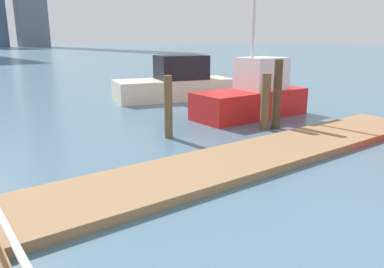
% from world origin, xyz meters
% --- Properties ---
extents(ground_plane, '(300.00, 300.00, 0.00)m').
position_xyz_m(ground_plane, '(0.00, 20.00, 0.00)').
color(ground_plane, slate).
extents(floating_dock, '(13.01, 2.00, 0.18)m').
position_xyz_m(floating_dock, '(3.01, 6.86, 0.09)').
color(floating_dock, '#93704C').
rests_on(floating_dock, ground_plane).
extents(dock_piling_0, '(0.28, 0.28, 2.25)m').
position_xyz_m(dock_piling_0, '(5.74, 8.72, 1.13)').
color(dock_piling_0, '#473826').
rests_on(dock_piling_0, ground_plane).
extents(dock_piling_1, '(0.30, 0.30, 1.82)m').
position_xyz_m(dock_piling_1, '(5.39, 8.89, 0.91)').
color(dock_piling_1, brown).
rests_on(dock_piling_1, ground_plane).
extents(dock_piling_5, '(0.24, 0.24, 1.86)m').
position_xyz_m(dock_piling_5, '(2.28, 9.86, 0.93)').
color(dock_piling_5, brown).
rests_on(dock_piling_5, ground_plane).
extents(moored_boat_3, '(4.56, 1.83, 9.70)m').
position_xyz_m(moored_boat_3, '(6.59, 10.60, 0.83)').
color(moored_boat_3, red).
rests_on(moored_boat_3, ground_plane).
extents(moored_boat_4, '(6.02, 3.46, 2.11)m').
position_xyz_m(moored_boat_4, '(6.58, 15.80, 0.78)').
color(moored_boat_4, beige).
rests_on(moored_boat_4, ground_plane).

